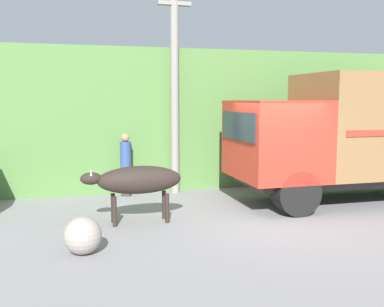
{
  "coord_description": "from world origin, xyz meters",
  "views": [
    {
      "loc": [
        -4.12,
        -8.86,
        2.57
      ],
      "look_at": [
        -1.53,
        0.63,
        1.39
      ],
      "focal_mm": 42.0,
      "sensor_mm": 36.0,
      "label": 1
    }
  ],
  "objects": [
    {
      "name": "cargo_truck",
      "position": [
        2.95,
        0.94,
        1.77
      ],
      "size": [
        6.24,
        2.42,
        3.21
      ],
      "rotation": [
        0.0,
        0.0,
        -0.03
      ],
      "color": "#2D2D2D",
      "rests_on": "ground_plane"
    },
    {
      "name": "utility_pole",
      "position": [
        -1.34,
        3.12,
        3.02
      ],
      "size": [
        0.9,
        0.23,
        5.8
      ],
      "color": "gray",
      "rests_on": "ground_plane"
    },
    {
      "name": "brown_cow",
      "position": [
        -2.79,
        0.3,
        0.9
      ],
      "size": [
        2.09,
        0.58,
        1.2
      ],
      "rotation": [
        0.0,
        0.0,
        -0.18
      ],
      "color": "#2D231E",
      "rests_on": "ground_plane"
    },
    {
      "name": "building_backdrop",
      "position": [
        -4.03,
        4.83,
        1.45
      ],
      "size": [
        6.01,
        2.7,
        2.88
      ],
      "color": "#B2BCAD",
      "rests_on": "ground_plane"
    },
    {
      "name": "pedestrian_on_hill",
      "position": [
        -2.71,
        3.01,
        0.95
      ],
      "size": [
        0.37,
        0.37,
        1.69
      ],
      "rotation": [
        0.0,
        0.0,
        2.77
      ],
      "color": "#38332D",
      "rests_on": "ground_plane"
    },
    {
      "name": "ground_plane",
      "position": [
        0.0,
        0.0,
        0.0
      ],
      "size": [
        60.0,
        60.0,
        0.0
      ],
      "primitive_type": "plane",
      "color": "gray"
    },
    {
      "name": "hillside_embankment",
      "position": [
        0.0,
        6.74,
        1.99
      ],
      "size": [
        32.0,
        6.75,
        3.99
      ],
      "color": "#568442",
      "rests_on": "ground_plane"
    },
    {
      "name": "roadside_rock",
      "position": [
        -3.97,
        -1.38,
        0.32
      ],
      "size": [
        0.64,
        0.64,
        0.64
      ],
      "color": "gray",
      "rests_on": "ground_plane"
    }
  ]
}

